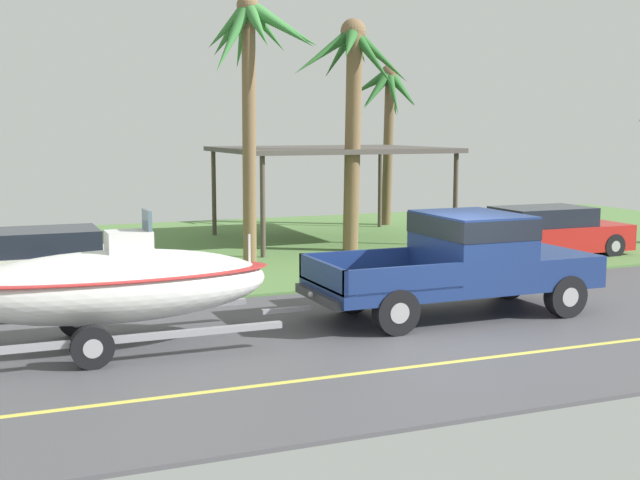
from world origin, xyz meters
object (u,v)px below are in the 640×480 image
Objects in this scene: pickup_truck_towing at (469,259)px; parked_sedan_near at (47,262)px; boat_on_trailer at (113,286)px; palm_tree_near_left at (253,57)px; carport_awning at (329,152)px; parked_sedan_far at (547,233)px; palm_tree_far_left at (353,88)px; palm_tree_mid at (388,104)px.

parked_sedan_near is at bearing 144.91° from pickup_truck_towing.
boat_on_trailer is 0.92× the size of palm_tree_near_left.
boat_on_trailer is at bearing -128.19° from carport_awning.
parked_sedan_far is at bearing 0.32° from parked_sedan_near.
parked_sedan_near is 13.04m from parked_sedan_far.
palm_tree_mid is at bearing 54.97° from palm_tree_far_left.
palm_tree_mid is (3.46, 2.92, 1.53)m from carport_awning.
parked_sedan_far is at bearing -10.40° from palm_tree_near_left.
pickup_truck_towing is at bearing -97.94° from carport_awning.
pickup_truck_towing is 8.90m from parked_sedan_near.
boat_on_trailer is 5.16m from parked_sedan_near.
palm_tree_near_left is (-3.57, -3.62, 2.44)m from carport_awning.
parked_sedan_near is at bearing -149.42° from carport_awning.
palm_tree_mid reaches higher than carport_awning.
parked_sedan_near is (-0.64, 5.11, -0.35)m from boat_on_trailer.
parked_sedan_far is 0.69× the size of palm_tree_far_left.
carport_awning is (8.71, 5.14, 2.12)m from parked_sedan_near.
palm_tree_near_left is 3.49m from palm_tree_far_left.
pickup_truck_towing is at bearing -98.05° from palm_tree_far_left.
palm_tree_far_left is at bearing -125.03° from palm_tree_mid.
palm_tree_mid is 6.60m from palm_tree_far_left.
pickup_truck_towing is 14.42m from palm_tree_mid.
boat_on_trailer is (-6.64, -0.00, -0.04)m from pickup_truck_towing.
carport_awning reaches higher than parked_sedan_far.
parked_sedan_far is (5.76, 5.18, -0.39)m from pickup_truck_towing.
palm_tree_near_left reaches higher than carport_awning.
parked_sedan_near is 9.62m from palm_tree_far_left.
pickup_truck_towing is 0.99× the size of palm_tree_mid.
palm_tree_mid reaches higher than pickup_truck_towing.
parked_sedan_far is 0.79× the size of palm_tree_mid.
carport_awning is 1.00× the size of palm_tree_far_left.
palm_tree_near_left is (5.14, 1.52, 4.56)m from parked_sedan_near.
palm_tree_mid is at bearing 33.55° from parked_sedan_near.
palm_tree_near_left is 1.04× the size of palm_tree_far_left.
palm_tree_mid reaches higher than boat_on_trailer.
boat_on_trailer reaches higher than parked_sedan_near.
palm_tree_near_left is 9.64m from palm_tree_mid.
palm_tree_near_left is at bearing 107.84° from pickup_truck_towing.
boat_on_trailer is 0.96× the size of palm_tree_far_left.
parked_sedan_far is 0.66× the size of palm_tree_near_left.
pickup_truck_towing is 0.84× the size of palm_tree_near_left.
parked_sedan_far is 8.83m from palm_tree_mid.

